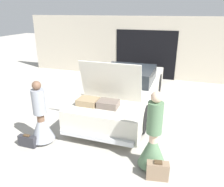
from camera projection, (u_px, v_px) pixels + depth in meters
The scene contains 7 objects.
ground_plane at pixel (125, 105), 7.43m from camera, with size 40.00×40.00×0.00m, color #ADA89E.
garage_wall_back at pixel (146, 48), 10.10m from camera, with size 12.00×0.14×2.80m.
car at pixel (125, 89), 7.25m from camera, with size 1.95×5.21×1.83m.
person_left at pixel (41, 121), 5.19m from camera, with size 0.58×0.58×1.56m.
person_right at pixel (153, 142), 4.31m from camera, with size 0.57×0.57×1.66m.
suitcase_beside_left_person at pixel (27, 141), 5.14m from camera, with size 0.44×0.13×0.31m.
suitcase_beside_right_person at pixel (158, 171), 4.14m from camera, with size 0.44×0.25×0.39m.
Camera 1 is at (1.73, -6.60, 3.03)m, focal length 35.00 mm.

